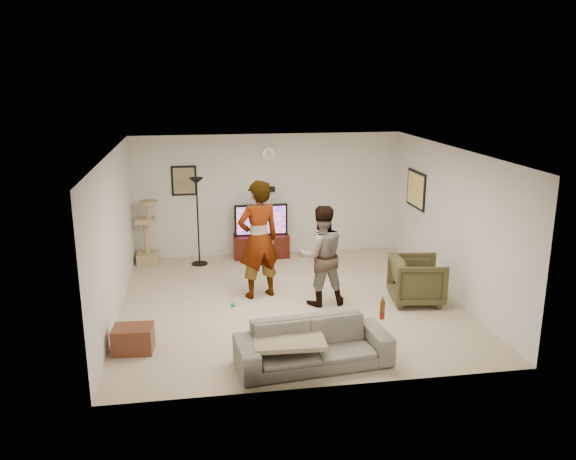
{
  "coord_description": "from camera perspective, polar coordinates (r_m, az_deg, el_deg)",
  "views": [
    {
      "loc": [
        -1.48,
        -8.87,
        3.66
      ],
      "look_at": [
        -0.0,
        0.2,
        1.18
      ],
      "focal_mm": 36.13,
      "sensor_mm": 36.0,
      "label": 1
    }
  ],
  "objects": [
    {
      "name": "wall_back",
      "position": [
        11.96,
        -1.94,
        3.47
      ],
      "size": [
        5.5,
        0.04,
        2.5
      ],
      "primitive_type": "cube",
      "color": "silver",
      "rests_on": "floor"
    },
    {
      "name": "person_left",
      "position": [
        9.62,
        -2.93,
        -0.94
      ],
      "size": [
        0.84,
        0.68,
        2.0
      ],
      "primitive_type": "imported",
      "rotation": [
        0.0,
        0.0,
        3.45
      ],
      "color": "#949494",
      "rests_on": "floor"
    },
    {
      "name": "wall_speaker",
      "position": [
        11.87,
        -1.9,
        4.03
      ],
      "size": [
        0.25,
        0.1,
        0.1
      ],
      "primitive_type": "cube",
      "color": "black",
      "rests_on": "wall_back"
    },
    {
      "name": "beer_bottle",
      "position": [
        7.67,
        9.27,
        -7.78
      ],
      "size": [
        0.06,
        0.06,
        0.25
      ],
      "primitive_type": "cylinder",
      "color": "#5D3710",
      "rests_on": "sofa"
    },
    {
      "name": "console_box",
      "position": [
        11.62,
        -2.94,
        -3.09
      ],
      "size": [
        0.4,
        0.3,
        0.07
      ],
      "primitive_type": "cube",
      "color": "silver",
      "rests_on": "floor"
    },
    {
      "name": "sofa",
      "position": [
        7.61,
        2.49,
        -11.17
      ],
      "size": [
        2.05,
        0.97,
        0.58
      ],
      "primitive_type": "imported",
      "rotation": [
        0.0,
        0.0,
        0.1
      ],
      "color": "slate",
      "rests_on": "floor"
    },
    {
      "name": "tv_stand",
      "position": [
        11.95,
        -2.64,
        -1.57
      ],
      "size": [
        1.12,
        0.45,
        0.47
      ],
      "primitive_type": "cube",
      "color": "#37110A",
      "rests_on": "floor"
    },
    {
      "name": "wall_front",
      "position": [
        6.74,
        4.08,
        -5.87
      ],
      "size": [
        5.5,
        0.04,
        2.5
      ],
      "primitive_type": "cube",
      "color": "silver",
      "rests_on": "floor"
    },
    {
      "name": "ceiling",
      "position": [
        9.06,
        0.24,
        7.83
      ],
      "size": [
        5.5,
        5.5,
        0.02
      ],
      "primitive_type": "cube",
      "color": "silver",
      "rests_on": "wall_back"
    },
    {
      "name": "wall_right",
      "position": [
        10.11,
        15.79,
        0.75
      ],
      "size": [
        0.04,
        5.5,
        2.5
      ],
      "primitive_type": "cube",
      "color": "silver",
      "rests_on": "floor"
    },
    {
      "name": "wall_left",
      "position": [
        9.28,
        -16.78,
        -0.6
      ],
      "size": [
        0.04,
        5.5,
        2.5
      ],
      "primitive_type": "cube",
      "color": "silver",
      "rests_on": "floor"
    },
    {
      "name": "floor",
      "position": [
        9.71,
        0.22,
        -7.09
      ],
      "size": [
        5.5,
        5.5,
        0.02
      ],
      "primitive_type": "cube",
      "color": "#C5B294",
      "rests_on": "ground"
    },
    {
      "name": "tv",
      "position": [
        11.8,
        -2.68,
        1.01
      ],
      "size": [
        1.08,
        0.08,
        0.64
      ],
      "primitive_type": "cube",
      "color": "black",
      "rests_on": "tv_stand"
    },
    {
      "name": "toy_ball",
      "position": [
        9.52,
        -5.43,
        -7.31
      ],
      "size": [
        0.08,
        0.08,
        0.08
      ],
      "primitive_type": "sphere",
      "color": "#0E957B",
      "rests_on": "floor"
    },
    {
      "name": "person_right",
      "position": [
        9.37,
        3.27,
        -2.51
      ],
      "size": [
        0.84,
        0.67,
        1.66
      ],
      "primitive_type": "imported",
      "rotation": [
        0.0,
        0.0,
        3.2
      ],
      "color": "teal",
      "rests_on": "floor"
    },
    {
      "name": "cat_tree",
      "position": [
        11.79,
        -13.82,
        -0.17
      ],
      "size": [
        0.42,
        0.42,
        1.29
      ],
      "primitive_type": "cube",
      "rotation": [
        0.0,
        0.0,
        0.02
      ],
      "color": "tan",
      "rests_on": "floor"
    },
    {
      "name": "tv_screen",
      "position": [
        11.76,
        -2.65,
        0.96
      ],
      "size": [
        1.0,
        0.01,
        0.57
      ],
      "primitive_type": "cube",
      "color": "#FD565B",
      "rests_on": "tv"
    },
    {
      "name": "picture_right",
      "position": [
        11.49,
        12.48,
        3.91
      ],
      "size": [
        0.03,
        0.78,
        0.62
      ],
      "primitive_type": "cube",
      "color": "#DED76B",
      "rests_on": "wall_right"
    },
    {
      "name": "wall_clock",
      "position": [
        11.79,
        -1.95,
        7.49
      ],
      "size": [
        0.26,
        0.04,
        0.26
      ],
      "primitive_type": "cylinder",
      "rotation": [
        1.57,
        0.0,
        0.0
      ],
      "color": "silver",
      "rests_on": "wall_back"
    },
    {
      "name": "floor_lamp",
      "position": [
        11.44,
        -8.85,
        0.78
      ],
      "size": [
        0.32,
        0.32,
        1.73
      ],
      "primitive_type": "cylinder",
      "color": "black",
      "rests_on": "floor"
    },
    {
      "name": "side_table",
      "position": [
        8.27,
        -14.99,
        -10.33
      ],
      "size": [
        0.56,
        0.44,
        0.35
      ],
      "primitive_type": "cube",
      "rotation": [
        0.0,
        0.0,
        -0.07
      ],
      "color": "#582B1C",
      "rests_on": "floor"
    },
    {
      "name": "picture_back",
      "position": [
        11.78,
        -10.2,
        4.8
      ],
      "size": [
        0.42,
        0.03,
        0.52
      ],
      "primitive_type": "cube",
      "color": "#827859",
      "rests_on": "wall_back"
    },
    {
      "name": "throw_blanket",
      "position": [
        7.52,
        0.05,
        -10.66
      ],
      "size": [
        0.92,
        0.73,
        0.06
      ],
      "primitive_type": "cube",
      "rotation": [
        0.0,
        0.0,
        -0.04
      ],
      "color": "tan",
      "rests_on": "sofa"
    },
    {
      "name": "armchair",
      "position": [
        9.78,
        12.57,
        -4.85
      ],
      "size": [
        0.94,
        0.92,
        0.76
      ],
      "primitive_type": "imported",
      "rotation": [
        0.0,
        0.0,
        1.43
      ],
      "color": "#403C23",
      "rests_on": "floor"
    }
  ]
}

